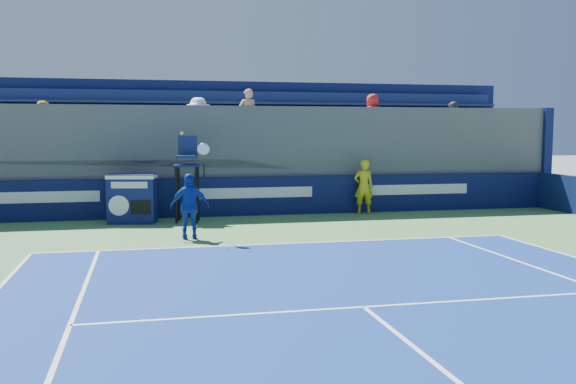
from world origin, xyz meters
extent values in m
imported|color=yellow|center=(3.60, 16.71, 0.86)|extent=(0.67, 0.48, 1.71)
cube|color=white|center=(0.00, 11.88, 0.02)|extent=(10.97, 0.07, 0.00)
cube|color=white|center=(0.00, 6.40, 0.02)|extent=(8.23, 0.07, 0.00)
cube|color=#0B1141|center=(0.00, 17.10, 0.60)|extent=(20.40, 0.20, 1.20)
cube|color=white|center=(-6.00, 17.00, 0.72)|extent=(3.20, 0.01, 0.32)
cube|color=white|center=(0.00, 17.00, 0.72)|extent=(4.00, 0.01, 0.32)
cube|color=white|center=(5.50, 17.00, 0.72)|extent=(3.60, 0.01, 0.32)
cylinder|color=white|center=(3.80, 16.99, 0.72)|extent=(0.44, 0.01, 0.44)
cube|color=#101653|center=(-3.46, 16.17, 0.70)|extent=(1.41, 0.93, 1.40)
cube|color=white|center=(-3.46, 16.17, 1.33)|extent=(1.43, 0.96, 0.10)
cylinder|color=white|center=(-3.83, 15.87, 0.55)|extent=(0.55, 0.13, 0.56)
cube|color=black|center=(-3.24, 15.76, 0.50)|extent=(0.54, 0.12, 0.40)
cube|color=silver|center=(-3.53, 15.82, 1.12)|extent=(0.98, 0.20, 0.18)
cylinder|color=black|center=(-2.25, 15.83, 0.80)|extent=(0.08, 0.08, 1.60)
cylinder|color=black|center=(-1.70, 15.73, 0.80)|extent=(0.08, 0.08, 1.60)
cylinder|color=black|center=(-2.15, 16.38, 0.80)|extent=(0.08, 0.08, 1.60)
cylinder|color=black|center=(-1.60, 16.28, 0.80)|extent=(0.08, 0.08, 1.60)
cube|color=#0E134A|center=(-1.93, 16.05, 1.63)|extent=(0.81, 0.81, 0.06)
cube|color=#131F48|center=(-1.95, 15.96, 1.88)|extent=(0.62, 0.54, 0.08)
cube|color=#15204F|center=(-1.88, 16.31, 2.18)|extent=(0.55, 0.16, 0.60)
imported|color=#13339F|center=(-2.07, 13.04, 0.80)|extent=(0.96, 0.46, 1.58)
cylinder|color=black|center=(-1.73, 12.93, 1.70)|extent=(0.06, 0.16, 0.39)
torus|color=silver|center=(-1.74, 12.86, 2.18)|extent=(0.31, 0.16, 0.29)
cylinder|color=white|center=(-1.74, 12.86, 2.18)|extent=(0.26, 0.12, 0.24)
sphere|color=yellow|center=(-2.23, 12.97, 2.55)|extent=(0.07, 0.07, 0.07)
cube|color=#4A4A4F|center=(0.00, 19.00, 1.69)|extent=(20.40, 3.60, 3.38)
cube|color=#4A4A4F|center=(0.00, 17.65, 1.48)|extent=(20.40, 0.90, 0.55)
cube|color=navy|center=(0.00, 17.55, 1.95)|extent=(20.00, 0.45, 0.08)
cube|color=navy|center=(0.00, 17.80, 2.15)|extent=(20.00, 0.06, 0.45)
cube|color=#4A4A4F|center=(0.00, 18.55, 2.02)|extent=(20.40, 0.90, 0.55)
cube|color=navy|center=(0.00, 18.45, 2.50)|extent=(20.00, 0.45, 0.08)
cube|color=navy|center=(0.00, 18.70, 2.70)|extent=(20.00, 0.06, 0.45)
cube|color=#4A4A4F|center=(0.00, 19.45, 2.58)|extent=(20.40, 0.90, 0.55)
cube|color=navy|center=(0.00, 19.35, 3.05)|extent=(20.00, 0.45, 0.08)
cube|color=navy|center=(0.00, 19.60, 3.25)|extent=(20.00, 0.06, 0.45)
cube|color=#4A4A4F|center=(0.00, 20.35, 3.13)|extent=(20.40, 0.90, 0.55)
cube|color=navy|center=(0.00, 20.25, 3.60)|extent=(20.00, 0.45, 0.08)
cube|color=navy|center=(0.00, 20.50, 3.80)|extent=(20.00, 0.06, 0.45)
cube|color=#0C1647|center=(0.00, 20.95, 2.20)|extent=(20.80, 0.30, 4.40)
cube|color=#0C1647|center=(10.35, 19.00, 1.70)|extent=(0.30, 3.90, 3.40)
imported|color=yellow|center=(-6.01, 17.60, 2.63)|extent=(0.95, 0.81, 1.71)
imported|color=silver|center=(-1.46, 17.60, 2.70)|extent=(1.30, 0.87, 1.86)
imported|color=teal|center=(0.87, 17.60, 2.52)|extent=(0.94, 0.56, 1.49)
imported|color=red|center=(4.52, 18.50, 3.10)|extent=(0.87, 0.68, 1.56)
imported|color=black|center=(7.02, 17.60, 2.68)|extent=(0.70, 0.49, 1.83)
imported|color=tan|center=(0.22, 18.50, 3.15)|extent=(0.64, 0.45, 1.66)
camera|label=1|loc=(-3.10, -2.34, 2.58)|focal=40.00mm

